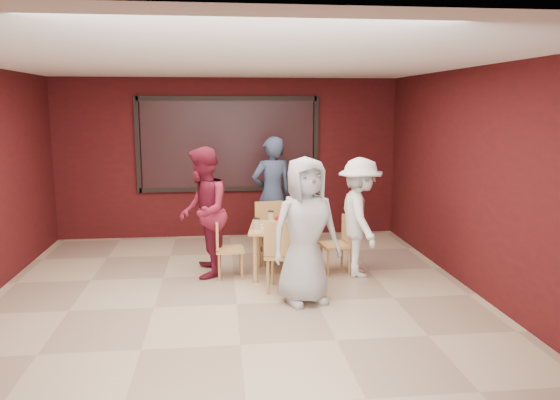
{
  "coord_description": "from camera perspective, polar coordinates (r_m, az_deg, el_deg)",
  "views": [
    {
      "loc": [
        -0.18,
        -6.17,
        2.33
      ],
      "look_at": [
        0.64,
        1.08,
        1.06
      ],
      "focal_mm": 35.0,
      "sensor_mm": 36.0,
      "label": 1
    }
  ],
  "objects": [
    {
      "name": "diner_right",
      "position": [
        7.53,
        8.33,
        -1.8
      ],
      "size": [
        0.62,
        1.06,
        1.63
      ],
      "primitive_type": "imported",
      "rotation": [
        0.0,
        0.0,
        1.59
      ],
      "color": "white",
      "rests_on": "floor"
    },
    {
      "name": "chair_left",
      "position": [
        7.47,
        -5.79,
        -4.79
      ],
      "size": [
        0.39,
        0.39,
        0.78
      ],
      "color": "tan",
      "rests_on": "floor"
    },
    {
      "name": "dining_table",
      "position": [
        7.5,
        0.21,
        -3.35
      ],
      "size": [
        0.98,
        0.98,
        0.84
      ],
      "color": "tan",
      "rests_on": "floor"
    },
    {
      "name": "diner_front",
      "position": [
        6.41,
        2.67,
        -3.24
      ],
      "size": [
        0.98,
        0.77,
        1.75
      ],
      "primitive_type": "imported",
      "rotation": [
        0.0,
        0.0,
        0.28
      ],
      "color": "#A7A7A7",
      "rests_on": "floor"
    },
    {
      "name": "chair_back",
      "position": [
        8.22,
        -0.97,
        -2.93
      ],
      "size": [
        0.49,
        0.49,
        0.89
      ],
      "color": "tan",
      "rests_on": "floor"
    },
    {
      "name": "floor",
      "position": [
        6.6,
        -4.56,
        -10.8
      ],
      "size": [
        7.0,
        7.0,
        0.0
      ],
      "primitive_type": "plane",
      "color": "tan",
      "rests_on": "ground"
    },
    {
      "name": "diner_left",
      "position": [
        7.5,
        -8.05,
        -1.28
      ],
      "size": [
        0.69,
        0.88,
        1.78
      ],
      "primitive_type": "imported",
      "rotation": [
        0.0,
        0.0,
        -1.59
      ],
      "color": "maroon",
      "rests_on": "floor"
    },
    {
      "name": "diner_back",
      "position": [
        8.71,
        -0.83,
        0.59
      ],
      "size": [
        0.76,
        0.6,
        1.84
      ],
      "primitive_type": "imported",
      "rotation": [
        0.0,
        0.0,
        3.4
      ],
      "color": "#2E3951",
      "rests_on": "floor"
    },
    {
      "name": "window_blinds",
      "position": [
        9.65,
        -5.41,
        5.82
      ],
      "size": [
        3.0,
        0.02,
        1.5
      ],
      "primitive_type": "cube",
      "color": "black"
    },
    {
      "name": "chair_front",
      "position": [
        6.82,
        0.39,
        -5.38
      ],
      "size": [
        0.56,
        0.56,
        0.94
      ],
      "color": "tan",
      "rests_on": "floor"
    },
    {
      "name": "chair_right",
      "position": [
        7.71,
        6.29,
        -4.26
      ],
      "size": [
        0.43,
        0.43,
        0.8
      ],
      "color": "tan",
      "rests_on": "floor"
    }
  ]
}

